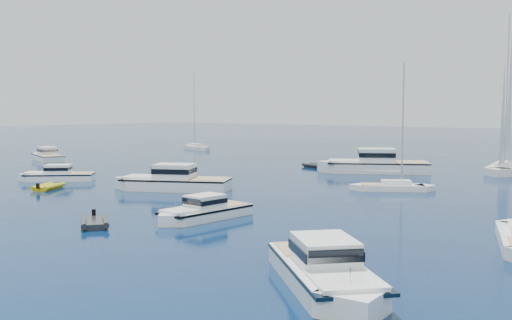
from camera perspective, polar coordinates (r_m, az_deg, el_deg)
The scene contains 14 objects.
ground at distance 41.89m, azimuth -18.21°, elevation -5.02°, with size 400.00×400.00×0.00m, color #08254E.
motor_cruiser_near at distance 38.27m, azimuth -5.10°, elevation -5.71°, with size 2.34×7.65×2.01m, color white, non-canonical shape.
motor_cruiser_right at distance 24.09m, azimuth 6.75°, elevation -12.14°, with size 2.95×9.64×2.53m, color white, non-canonical shape.
motor_cruiser_left at distance 61.59m, azimuth -18.68°, elevation -1.91°, with size 2.40×7.84×2.06m, color white, non-canonical shape.
motor_cruiser_centre at distance 52.28m, azimuth -8.08°, elevation -2.87°, with size 3.41×11.14×2.92m, color white, non-canonical shape.
motor_cruiser_far_l at distance 86.43m, azimuth -19.52°, elevation -0.03°, with size 2.80×9.16×2.40m, color white, non-canonical shape.
motor_cruiser_distant at distance 67.20m, azimuth 11.30°, elevation -1.19°, with size 4.02×13.13×3.45m, color silver, non-canonical shape.
motor_cruiser_horizon at distance 76.25m, azimuth 11.05°, elevation -0.47°, with size 2.60×8.48×2.23m, color white, non-canonical shape.
sailboat_centre at distance 52.71m, azimuth 13.02°, elevation -2.89°, with size 2.02×7.78×11.43m, color white, non-canonical shape.
sailboat_sails_r at distance 71.76m, azimuth 22.96°, elevation -1.10°, with size 3.17×12.20×17.93m, color white, non-canonical shape.
sailboat_far_l at distance 103.89m, azimuth -5.77°, elevation 1.01°, with size 2.52×9.69×14.24m, color silver, non-canonical shape.
tender_yellow at distance 55.25m, azimuth -19.42°, elevation -2.69°, with size 1.90×3.42×0.95m, color #C2A50B, non-canonical shape.
tender_grey_near at distance 37.26m, azimuth -15.32°, elevation -6.16°, with size 1.92×3.47×0.95m, color black, non-canonical shape.
tender_grey_far at distance 71.92m, azimuth 5.88°, elevation -0.72°, with size 2.04×3.73×0.95m, color black, non-canonical shape.
Camera 1 is at (34.71, -22.36, 7.06)m, focal length 41.42 mm.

